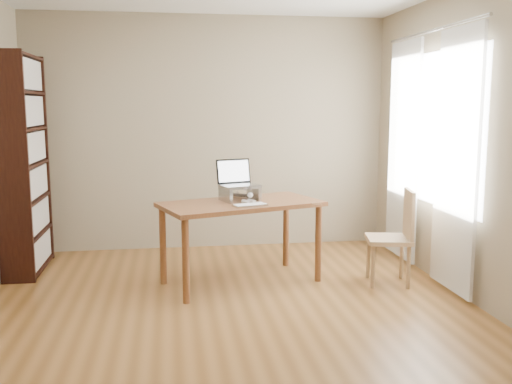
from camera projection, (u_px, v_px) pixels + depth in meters
name	position (u px, v px, depth m)	size (l,w,h in m)	color
room	(234.00, 148.00, 4.22)	(4.04, 4.54, 2.64)	brown
bookshelf	(24.00, 164.00, 5.48)	(0.30, 0.90, 2.10)	black
curtains	(427.00, 154.00, 5.29)	(0.03, 1.90, 2.25)	white
desk	(241.00, 213.00, 5.15)	(1.57, 1.12, 0.75)	#5E2E1B
laptop_stand	(240.00, 192.00, 5.20)	(0.32, 0.25, 0.13)	silver
laptop	(239.00, 179.00, 5.25)	(0.40, 0.38, 0.24)	silver
keyboard	(250.00, 205.00, 4.93)	(0.32, 0.21, 0.02)	silver
coaster	(317.00, 204.00, 5.01)	(0.09, 0.09, 0.01)	brown
cat	(240.00, 192.00, 5.24)	(0.26, 0.49, 0.16)	#484039
chair	(396.00, 233.00, 5.16)	(0.45, 0.45, 0.86)	#9E8256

